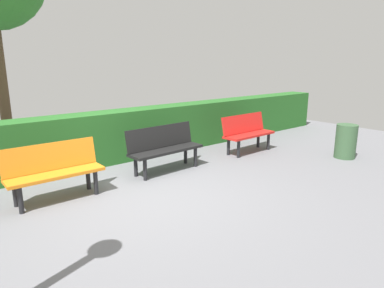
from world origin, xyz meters
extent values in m
plane|color=slate|center=(0.00, 0.00, 0.00)|extent=(16.25, 16.25, 0.00)
cube|color=red|center=(-3.18, -0.58, 0.41)|extent=(1.36, 0.46, 0.05)
cube|color=red|center=(-3.17, -0.77, 0.65)|extent=(1.36, 0.17, 0.42)
cylinder|color=black|center=(-3.71, -0.45, 0.20)|extent=(0.07, 0.07, 0.39)
cylinder|color=black|center=(-3.70, -0.75, 0.20)|extent=(0.07, 0.07, 0.39)
cylinder|color=black|center=(-2.66, -0.42, 0.20)|extent=(0.07, 0.07, 0.39)
cylinder|color=black|center=(-2.65, -0.72, 0.20)|extent=(0.07, 0.07, 0.39)
cube|color=black|center=(-0.91, -0.65, 0.41)|extent=(1.53, 0.49, 0.05)
cube|color=black|center=(-0.90, -0.84, 0.65)|extent=(1.51, 0.18, 0.42)
cylinder|color=black|center=(-1.52, -0.53, 0.20)|extent=(0.07, 0.07, 0.39)
cylinder|color=black|center=(-1.51, -0.83, 0.20)|extent=(0.07, 0.07, 0.39)
cylinder|color=black|center=(-0.31, -0.47, 0.20)|extent=(0.07, 0.07, 0.39)
cylinder|color=black|center=(-0.30, -0.77, 0.20)|extent=(0.07, 0.07, 0.39)
cube|color=orange|center=(1.19, -0.55, 0.41)|extent=(1.41, 0.42, 0.05)
cube|color=orange|center=(1.19, -0.74, 0.65)|extent=(1.41, 0.11, 0.42)
cylinder|color=black|center=(0.64, -0.41, 0.20)|extent=(0.07, 0.07, 0.39)
cylinder|color=black|center=(0.64, -0.71, 0.20)|extent=(0.07, 0.07, 0.39)
cylinder|color=black|center=(1.75, -0.40, 0.20)|extent=(0.07, 0.07, 0.39)
cylinder|color=black|center=(1.75, -0.70, 0.20)|extent=(0.07, 0.07, 0.39)
cube|color=#266023|center=(-1.02, -1.93, 0.53)|extent=(12.25, 0.60, 1.05)
cylinder|color=brown|center=(1.16, -3.75, 1.55)|extent=(0.22, 0.22, 3.10)
cylinder|color=#385938|center=(-4.46, 1.05, 0.37)|extent=(0.44, 0.44, 0.73)
camera|label=1|loc=(2.71, 4.54, 2.10)|focal=32.19mm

